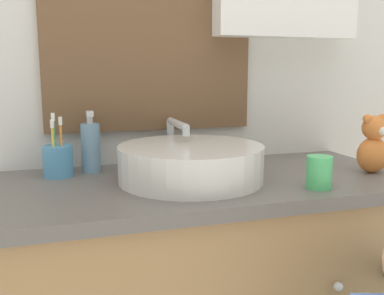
% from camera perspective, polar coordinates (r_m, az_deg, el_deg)
% --- Properties ---
extents(wall_back, '(3.20, 0.18, 2.50)m').
position_cam_1_polar(wall_back, '(1.45, -0.98, 15.15)').
color(wall_back, silver).
rests_on(wall_back, ground_plane).
extents(sink_basin, '(0.40, 0.45, 0.15)m').
position_cam_1_polar(sink_basin, '(1.18, -0.16, -1.91)').
color(sink_basin, silver).
rests_on(sink_basin, vanity_counter).
extents(toothbrush_holder, '(0.08, 0.08, 0.18)m').
position_cam_1_polar(toothbrush_holder, '(1.28, -17.45, -1.58)').
color(toothbrush_holder, '#4C93C6').
rests_on(toothbrush_holder, vanity_counter).
extents(soap_dispenser, '(0.06, 0.06, 0.18)m').
position_cam_1_polar(soap_dispenser, '(1.30, -13.33, 0.08)').
color(soap_dispenser, '#6B93B2').
rests_on(soap_dispenser, vanity_counter).
extents(teddy_bear, '(0.10, 0.08, 0.17)m').
position_cam_1_polar(teddy_bear, '(1.37, 23.02, 0.29)').
color(teddy_bear, orange).
rests_on(teddy_bear, vanity_counter).
extents(drinking_cup, '(0.06, 0.06, 0.08)m').
position_cam_1_polar(drinking_cup, '(1.14, 16.58, -3.17)').
color(drinking_cup, '#4CC670').
rests_on(drinking_cup, vanity_counter).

